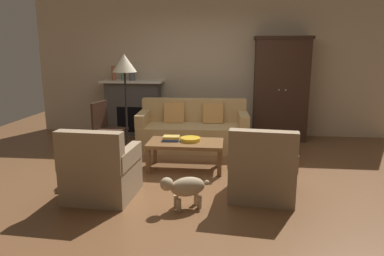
{
  "coord_description": "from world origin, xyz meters",
  "views": [
    {
      "loc": [
        0.45,
        -4.91,
        1.78
      ],
      "look_at": [
        -0.14,
        0.54,
        0.55
      ],
      "focal_mm": 33.84,
      "sensor_mm": 36.0,
      "label": 1
    }
  ],
  "objects_px": {
    "book_stack": "(171,138)",
    "side_chair_wooden": "(106,125)",
    "mantel_vase_slate": "(132,76)",
    "armoire": "(280,89)",
    "fireplace": "(133,107)",
    "coffee_table": "(186,145)",
    "mantel_vase_terracotta": "(114,73)",
    "mantel_vase_jade": "(123,76)",
    "armchair_near_right": "(262,172)",
    "dog": "(185,187)",
    "couch": "(193,131)",
    "fruit_bowl": "(190,139)",
    "armchair_near_left": "(101,173)",
    "floor_lamp": "(125,70)"
  },
  "relations": [
    {
      "from": "book_stack",
      "to": "side_chair_wooden",
      "type": "distance_m",
      "value": 1.31
    },
    {
      "from": "mantel_vase_slate",
      "to": "armoire",
      "type": "bearing_deg",
      "value": -1.17
    },
    {
      "from": "fireplace",
      "to": "coffee_table",
      "type": "relative_size",
      "value": 1.15
    },
    {
      "from": "mantel_vase_terracotta",
      "to": "book_stack",
      "type": "bearing_deg",
      "value": -53.53
    },
    {
      "from": "mantel_vase_jade",
      "to": "mantel_vase_terracotta",
      "type": "bearing_deg",
      "value": 180.0
    },
    {
      "from": "armchair_near_right",
      "to": "dog",
      "type": "bearing_deg",
      "value": -154.62
    },
    {
      "from": "armchair_near_right",
      "to": "side_chair_wooden",
      "type": "bearing_deg",
      "value": 148.52
    },
    {
      "from": "mantel_vase_slate",
      "to": "couch",
      "type": "bearing_deg",
      "value": -34.51
    },
    {
      "from": "fireplace",
      "to": "mantel_vase_jade",
      "type": "height_order",
      "value": "mantel_vase_jade"
    },
    {
      "from": "coffee_table",
      "to": "fruit_bowl",
      "type": "distance_m",
      "value": 0.11
    },
    {
      "from": "mantel_vase_slate",
      "to": "armchair_near_left",
      "type": "bearing_deg",
      "value": -81.66
    },
    {
      "from": "book_stack",
      "to": "coffee_table",
      "type": "bearing_deg",
      "value": -11.56
    },
    {
      "from": "fireplace",
      "to": "mantel_vase_terracotta",
      "type": "relative_size",
      "value": 4.31
    },
    {
      "from": "fruit_bowl",
      "to": "mantel_vase_terracotta",
      "type": "bearing_deg",
      "value": 131.35
    },
    {
      "from": "fruit_bowl",
      "to": "floor_lamp",
      "type": "height_order",
      "value": "floor_lamp"
    },
    {
      "from": "fruit_bowl",
      "to": "mantel_vase_jade",
      "type": "relative_size",
      "value": 1.52
    },
    {
      "from": "mantel_vase_jade",
      "to": "armchair_near_left",
      "type": "xyz_separation_m",
      "value": [
        0.66,
        -3.24,
        -0.9
      ]
    },
    {
      "from": "fireplace",
      "to": "armchair_near_left",
      "type": "distance_m",
      "value": 3.31
    },
    {
      "from": "fruit_bowl",
      "to": "floor_lamp",
      "type": "bearing_deg",
      "value": 176.15
    },
    {
      "from": "couch",
      "to": "floor_lamp",
      "type": "relative_size",
      "value": 1.16
    },
    {
      "from": "mantel_vase_jade",
      "to": "fireplace",
      "type": "bearing_deg",
      "value": 5.69
    },
    {
      "from": "mantel_vase_slate",
      "to": "floor_lamp",
      "type": "xyz_separation_m",
      "value": [
        0.44,
        -1.98,
        0.25
      ]
    },
    {
      "from": "floor_lamp",
      "to": "dog",
      "type": "distance_m",
      "value": 2.17
    },
    {
      "from": "armchair_near_right",
      "to": "dog",
      "type": "xyz_separation_m",
      "value": [
        -0.88,
        -0.42,
        -0.07
      ]
    },
    {
      "from": "armchair_near_right",
      "to": "floor_lamp",
      "type": "distance_m",
      "value": 2.49
    },
    {
      "from": "fruit_bowl",
      "to": "side_chair_wooden",
      "type": "relative_size",
      "value": 0.33
    },
    {
      "from": "couch",
      "to": "book_stack",
      "type": "bearing_deg",
      "value": -100.69
    },
    {
      "from": "mantel_vase_slate",
      "to": "armchair_near_right",
      "type": "distance_m",
      "value": 3.94
    },
    {
      "from": "coffee_table",
      "to": "dog",
      "type": "bearing_deg",
      "value": -83.22
    },
    {
      "from": "armchair_near_left",
      "to": "dog",
      "type": "xyz_separation_m",
      "value": [
        1.03,
        -0.18,
        -0.07
      ]
    },
    {
      "from": "armoire",
      "to": "mantel_vase_jade",
      "type": "xyz_separation_m",
      "value": [
        -3.13,
        0.06,
        0.22
      ]
    },
    {
      "from": "fruit_bowl",
      "to": "mantel_vase_slate",
      "type": "distance_m",
      "value": 2.6
    },
    {
      "from": "couch",
      "to": "armoire",
      "type": "bearing_deg",
      "value": 28.13
    },
    {
      "from": "side_chair_wooden",
      "to": "couch",
      "type": "bearing_deg",
      "value": 22.53
    },
    {
      "from": "fireplace",
      "to": "couch",
      "type": "height_order",
      "value": "fireplace"
    },
    {
      "from": "mantel_vase_slate",
      "to": "side_chair_wooden",
      "type": "relative_size",
      "value": 0.19
    },
    {
      "from": "armoire",
      "to": "dog",
      "type": "xyz_separation_m",
      "value": [
        -1.44,
        -3.36,
        -0.75
      ]
    },
    {
      "from": "fireplace",
      "to": "side_chair_wooden",
      "type": "bearing_deg",
      "value": -92.22
    },
    {
      "from": "coffee_table",
      "to": "armchair_near_left",
      "type": "xyz_separation_m",
      "value": [
        -0.88,
        -1.16,
        -0.05
      ]
    },
    {
      "from": "mantel_vase_slate",
      "to": "armchair_near_left",
      "type": "distance_m",
      "value": 3.4
    },
    {
      "from": "coffee_table",
      "to": "mantel_vase_terracotta",
      "type": "bearing_deg",
      "value": 129.69
    },
    {
      "from": "armoire",
      "to": "fruit_bowl",
      "type": "relative_size",
      "value": 6.71
    },
    {
      "from": "fruit_bowl",
      "to": "armchair_near_left",
      "type": "height_order",
      "value": "armchair_near_left"
    },
    {
      "from": "mantel_vase_slate",
      "to": "dog",
      "type": "height_order",
      "value": "mantel_vase_slate"
    },
    {
      "from": "mantel_vase_slate",
      "to": "mantel_vase_terracotta",
      "type": "bearing_deg",
      "value": 180.0
    },
    {
      "from": "armoire",
      "to": "floor_lamp",
      "type": "xyz_separation_m",
      "value": [
        -2.51,
        -1.92,
        0.46
      ]
    },
    {
      "from": "coffee_table",
      "to": "fireplace",
      "type": "bearing_deg",
      "value": 122.71
    },
    {
      "from": "fruit_bowl",
      "to": "mantel_vase_terracotta",
      "type": "distance_m",
      "value": 2.84
    },
    {
      "from": "coffee_table",
      "to": "side_chair_wooden",
      "type": "height_order",
      "value": "side_chair_wooden"
    },
    {
      "from": "fruit_bowl",
      "to": "mantel_vase_terracotta",
      "type": "xyz_separation_m",
      "value": [
        -1.8,
        2.04,
        0.82
      ]
    }
  ]
}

